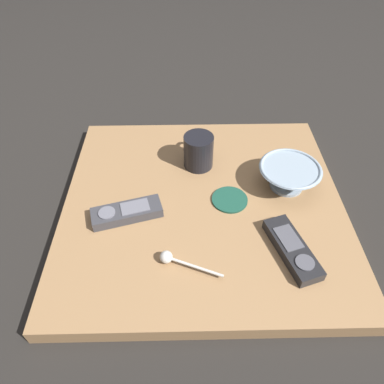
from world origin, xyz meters
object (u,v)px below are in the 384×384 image
Objects in this scene: tv_remote_near at (127,212)px; drink_coaster at (230,201)px; coffee_mug at (199,151)px; cereal_bowl at (289,175)px; tv_remote_far at (292,249)px; teaspoon at (171,259)px.

drink_coaster is at bearing -170.23° from tv_remote_near.
coffee_mug is at bearing -62.71° from drink_coaster.
tv_remote_far is at bearing 81.15° from cereal_bowl.
cereal_bowl is 1.17× the size of teaspoon.
teaspoon and tv_remote_near have the same top height.
tv_remote_far is (-0.19, 0.29, -0.03)m from coffee_mug.
coffee_mug reaches higher than tv_remote_far.
drink_coaster is at bearing -52.40° from tv_remote_far.
cereal_bowl is at bearing -98.85° from tv_remote_far.
cereal_bowl is 1.37× the size of coffee_mug.
teaspoon is (0.29, 0.22, -0.02)m from cereal_bowl.
cereal_bowl is 0.90× the size of tv_remote_near.
tv_remote_far is at bearing 122.95° from coffee_mug.
drink_coaster is (-0.14, -0.17, -0.01)m from teaspoon.
tv_remote_far is (-0.36, 0.11, -0.00)m from tv_remote_near.
tv_remote_far is (0.03, 0.20, -0.02)m from cereal_bowl.
tv_remote_near is 0.98× the size of tv_remote_far.
teaspoon is at bearing 51.17° from drink_coaster.
coffee_mug is 0.16m from drink_coaster.
cereal_bowl reaches higher than tv_remote_near.
coffee_mug is at bearing -57.05° from tv_remote_far.
cereal_bowl reaches higher than teaspoon.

